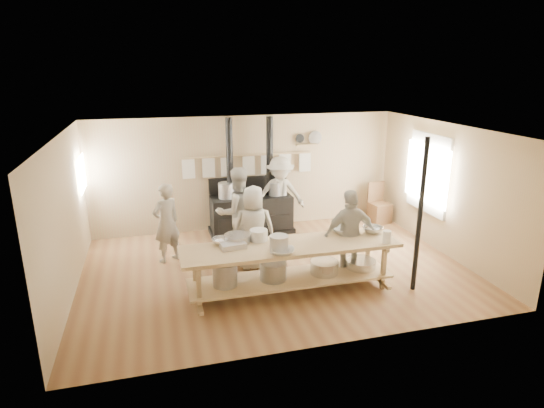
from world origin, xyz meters
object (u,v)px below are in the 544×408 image
at_px(prep_table, 290,263).
at_px(cook_left, 237,212).
at_px(chair, 379,211).
at_px(cook_far_left, 166,223).
at_px(stove, 251,210).
at_px(cook_right, 350,235).
at_px(roasting_pan, 233,245).
at_px(cook_center, 254,228).
at_px(cook_by_window, 280,195).

relative_size(prep_table, cook_left, 2.00).
relative_size(prep_table, chair, 3.74).
bearing_deg(cook_far_left, stove, -179.97).
relative_size(cook_right, roasting_pan, 4.14).
bearing_deg(cook_left, cook_center, 93.37).
xyz_separation_m(stove, cook_far_left, (-1.91, -1.17, 0.26)).
height_order(chair, roasting_pan, chair).
relative_size(stove, cook_center, 1.64).
xyz_separation_m(stove, cook_right, (1.15, -2.81, 0.30)).
bearing_deg(prep_table, cook_left, 106.81).
relative_size(chair, roasting_pan, 2.42).
xyz_separation_m(cook_left, cook_right, (1.69, -1.57, -0.08)).
bearing_deg(stove, cook_far_left, -148.39).
bearing_deg(chair, cook_left, -170.44).
xyz_separation_m(cook_right, chair, (2.00, 2.66, -0.54)).
distance_m(cook_left, roasting_pan, 1.70).
bearing_deg(chair, roasting_pan, -153.06).
height_order(prep_table, cook_center, cook_center).
bearing_deg(cook_right, cook_by_window, -77.60).
xyz_separation_m(stove, roasting_pan, (-0.93, -2.89, 0.37)).
bearing_deg(cook_left, roasting_pan, 66.17).
relative_size(prep_table, cook_center, 2.27).
bearing_deg(cook_by_window, cook_center, -116.48).
bearing_deg(cook_left, stove, -123.82).
height_order(stove, roasting_pan, stove).
height_order(prep_table, cook_by_window, cook_by_window).
distance_m(stove, cook_far_left, 2.25).
bearing_deg(cook_center, stove, -89.36).
relative_size(cook_left, cook_by_window, 1.03).
xyz_separation_m(stove, prep_table, (-0.00, -3.02, -0.00)).
height_order(stove, cook_far_left, stove).
bearing_deg(chair, cook_far_left, -175.53).
distance_m(prep_table, cook_right, 1.21).
bearing_deg(cook_left, cook_far_left, -13.44).
distance_m(cook_by_window, chair, 2.58).
distance_m(stove, cook_left, 1.41).
height_order(stove, prep_table, stove).
bearing_deg(prep_table, cook_by_window, 77.36).
distance_m(cook_center, cook_by_window, 2.03).
bearing_deg(cook_by_window, cook_left, -134.28).
bearing_deg(cook_center, cook_right, 161.36).
bearing_deg(chair, cook_right, -133.95).
bearing_deg(cook_far_left, prep_table, 104.32).
bearing_deg(cook_far_left, cook_left, 145.43).
bearing_deg(cook_by_window, prep_table, -99.43).
height_order(cook_far_left, cook_by_window, cook_by_window).
bearing_deg(cook_right, roasting_pan, 3.72).
relative_size(cook_center, chair, 1.65).
distance_m(cook_right, cook_by_window, 2.69).
relative_size(cook_by_window, chair, 1.81).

